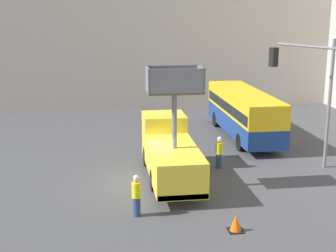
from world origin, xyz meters
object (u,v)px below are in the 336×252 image
(utility_truck, at_px, (170,150))
(traffic_light_pole, at_px, (312,84))
(city_bus, at_px, (243,110))
(traffic_cone_near_truck, at_px, (236,223))
(road_worker_directing, at_px, (219,153))
(road_worker_near_truck, at_px, (136,196))

(utility_truck, height_order, traffic_light_pole, traffic_light_pole)
(city_bus, relative_size, traffic_cone_near_truck, 15.05)
(city_bus, xyz_separation_m, road_worker_directing, (-3.16, -6.13, -0.94))
(city_bus, distance_m, road_worker_directing, 6.96)
(utility_truck, distance_m, traffic_light_pole, 7.91)
(traffic_cone_near_truck, bearing_deg, utility_truck, 105.54)
(traffic_light_pole, bearing_deg, city_bus, 99.87)
(traffic_cone_near_truck, bearing_deg, road_worker_near_truck, 152.58)
(road_worker_directing, relative_size, traffic_cone_near_truck, 2.60)
(utility_truck, height_order, road_worker_near_truck, utility_truck)
(utility_truck, bearing_deg, road_worker_directing, 24.68)
(city_bus, bearing_deg, traffic_cone_near_truck, 171.84)
(utility_truck, distance_m, traffic_cone_near_truck, 6.37)
(city_bus, bearing_deg, road_worker_directing, 162.38)
(road_worker_near_truck, relative_size, traffic_cone_near_truck, 2.66)
(city_bus, xyz_separation_m, traffic_cone_near_truck, (-4.32, -13.46, -1.49))
(utility_truck, relative_size, city_bus, 0.73)
(utility_truck, relative_size, road_worker_directing, 4.22)
(traffic_light_pole, distance_m, road_worker_near_truck, 10.87)
(traffic_cone_near_truck, bearing_deg, road_worker_directing, 80.98)
(utility_truck, relative_size, traffic_light_pole, 1.07)
(road_worker_near_truck, height_order, road_worker_directing, road_worker_near_truck)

